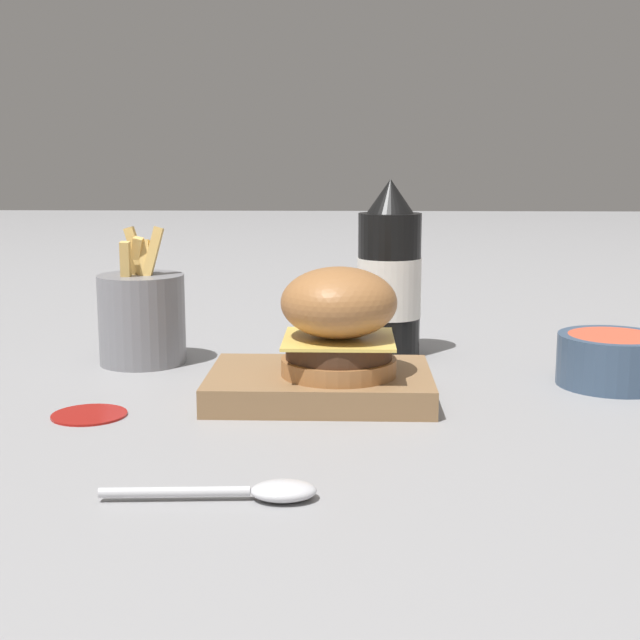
# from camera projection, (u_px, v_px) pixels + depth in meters

# --- Properties ---
(ground_plane) EXTENTS (6.00, 6.00, 0.00)m
(ground_plane) POSITION_uv_depth(u_px,v_px,m) (266.00, 401.00, 0.84)
(ground_plane) COLOR gray
(serving_board) EXTENTS (0.21, 0.15, 0.03)m
(serving_board) POSITION_uv_depth(u_px,v_px,m) (320.00, 385.00, 0.85)
(serving_board) COLOR olive
(serving_board) RESTS_ON ground_plane
(burger) EXTENTS (0.11, 0.11, 0.10)m
(burger) POSITION_uv_depth(u_px,v_px,m) (339.00, 320.00, 0.83)
(burger) COLOR #9E6638
(burger) RESTS_ON serving_board
(ketchup_bottle) EXTENTS (0.07, 0.07, 0.20)m
(ketchup_bottle) POSITION_uv_depth(u_px,v_px,m) (389.00, 278.00, 1.03)
(ketchup_bottle) COLOR black
(ketchup_bottle) RESTS_ON ground_plane
(fries_basket) EXTENTS (0.10, 0.10, 0.15)m
(fries_basket) POSITION_uv_depth(u_px,v_px,m) (142.00, 317.00, 0.99)
(fries_basket) COLOR slate
(fries_basket) RESTS_ON ground_plane
(side_bowl) EXTENTS (0.11, 0.11, 0.05)m
(side_bowl) POSITION_uv_depth(u_px,v_px,m) (613.00, 359.00, 0.90)
(side_bowl) COLOR #384C66
(side_bowl) RESTS_ON ground_plane
(spoon) EXTENTS (0.15, 0.03, 0.01)m
(spoon) POSITION_uv_depth(u_px,v_px,m) (260.00, 491.00, 0.60)
(spoon) COLOR silver
(spoon) RESTS_ON ground_plane
(ketchup_puddle) EXTENTS (0.07, 0.07, 0.00)m
(ketchup_puddle) POSITION_uv_depth(u_px,v_px,m) (89.00, 414.00, 0.79)
(ketchup_puddle) COLOR #9E140F
(ketchup_puddle) RESTS_ON ground_plane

